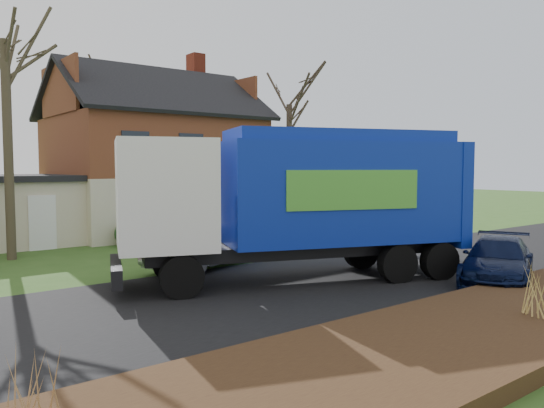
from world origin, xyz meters
TOP-DOWN VIEW (x-y plane):
  - ground at (0.00, 0.00)m, footprint 120.00×120.00m
  - road at (0.00, 0.00)m, footprint 80.00×7.00m
  - mulch_verge at (0.00, -5.30)m, footprint 80.00×3.50m
  - main_house at (1.49, 13.91)m, footprint 12.95×8.95m
  - garbage_truck at (0.10, 0.51)m, footprint 10.05×5.84m
  - silver_sedan at (-0.98, 3.93)m, footprint 4.84×3.18m
  - navy_wagon at (4.11, -2.98)m, footprint 4.57×3.34m
  - tree_front_west at (-5.63, 9.17)m, footprint 3.48×3.48m
  - tree_front_east at (7.11, 9.61)m, footprint 3.20×3.20m
  - tree_back at (3.10, 22.94)m, footprint 3.44×3.44m
  - grass_clump_west at (-8.36, -4.99)m, footprint 0.38×0.31m
  - grass_clump_mid at (0.52, -5.70)m, footprint 0.38×0.31m

SIDE VIEW (x-z plane):
  - ground at x=0.00m, z-range 0.00..0.00m
  - road at x=0.00m, z-range 0.00..0.02m
  - mulch_verge at x=0.00m, z-range 0.00..0.30m
  - navy_wagon at x=4.11m, z-range 0.00..1.23m
  - silver_sedan at x=-0.98m, z-range 0.00..1.51m
  - grass_clump_west at x=-8.36m, z-range 0.30..1.31m
  - grass_clump_mid at x=0.52m, z-range 0.30..1.37m
  - garbage_truck at x=0.10m, z-range 0.32..4.50m
  - main_house at x=1.49m, z-range -0.60..8.66m
  - tree_front_east at x=7.11m, z-range 2.78..11.68m
  - tree_front_west at x=-5.63m, z-range 3.35..13.68m
  - tree_back at x=3.10m, z-range 3.64..14.54m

